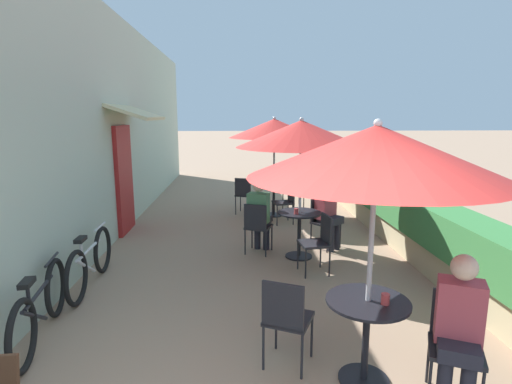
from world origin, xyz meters
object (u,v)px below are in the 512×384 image
(cafe_chair_near_left, at_px, (456,338))
(seated_patron_mid_left, at_px, (328,210))
(seated_patron_near_left, at_px, (459,325))
(coffee_cup_mid, at_px, (296,211))
(patio_umbrella_mid, at_px, (301,134))
(patio_table_far, at_px, (274,193))
(cafe_chair_mid_back, at_px, (319,239))
(cafe_chair_far_back, at_px, (291,189))
(cafe_chair_far_left, at_px, (244,193))
(patio_umbrella_far, at_px, (274,128))
(patio_table_mid, at_px, (299,226))
(cafe_chair_mid_right, at_px, (257,224))
(bicycle_leaning, at_px, (41,307))
(coffee_cup_near, at_px, (385,299))
(seated_patron_mid_right, at_px, (259,213))
(cafe_chair_mid_left, at_px, (323,218))
(bicycle_second, at_px, (90,261))
(coffee_cup_far, at_px, (277,181))
(cafe_chair_far_right, at_px, (286,199))
(patio_table_near, at_px, (366,326))
(cafe_chair_near_right, at_px, (286,316))
(patio_umbrella_near, at_px, (376,152))

(cafe_chair_near_left, xyz_separation_m, seated_patron_mid_left, (-0.19, 3.75, 0.17))
(seated_patron_near_left, relative_size, coffee_cup_mid, 13.89)
(patio_umbrella_mid, relative_size, patio_table_far, 2.99)
(seated_patron_mid_left, distance_m, cafe_chair_mid_back, 1.16)
(cafe_chair_near_left, bearing_deg, cafe_chair_far_back, -61.91)
(patio_table_far, bearing_deg, cafe_chair_far_left, 167.27)
(coffee_cup_mid, relative_size, patio_umbrella_far, 0.04)
(patio_table_mid, xyz_separation_m, cafe_chair_mid_right, (-0.67, 0.18, -0.01))
(seated_patron_near_left, xyz_separation_m, seated_patron_mid_left, (-0.14, 3.86, 0.00))
(seated_patron_mid_left, xyz_separation_m, bicycle_leaning, (-3.59, -2.72, -0.33))
(coffee_cup_near, distance_m, seated_patron_mid_right, 3.59)
(cafe_chair_mid_back, relative_size, cafe_chair_far_left, 1.00)
(cafe_chair_mid_left, bearing_deg, seated_patron_near_left, 54.13)
(seated_patron_mid_right, distance_m, bicycle_second, 2.71)
(cafe_chair_mid_left, xyz_separation_m, coffee_cup_far, (-0.57, 2.33, 0.29))
(cafe_chair_far_left, height_order, cafe_chair_far_back, same)
(coffee_cup_far, bearing_deg, cafe_chair_far_left, 170.96)
(seated_patron_mid_left, distance_m, patio_table_far, 2.50)
(seated_patron_near_left, relative_size, patio_table_far, 1.65)
(cafe_chair_mid_left, height_order, cafe_chair_far_right, same)
(seated_patron_mid_right, height_order, cafe_chair_mid_back, seated_patron_mid_right)
(bicycle_leaning, bearing_deg, coffee_cup_far, 51.54)
(cafe_chair_mid_back, xyz_separation_m, cafe_chair_far_left, (-1.02, 3.62, 0.00))
(cafe_chair_near_left, bearing_deg, patio_table_far, -57.24)
(patio_table_near, bearing_deg, coffee_cup_near, -34.05)
(patio_table_mid, height_order, coffee_cup_far, coffee_cup_far)
(seated_patron_mid_left, height_order, cafe_chair_far_right, seated_patron_mid_left)
(patio_table_mid, bearing_deg, cafe_chair_near_left, -77.38)
(cafe_chair_near_right, xyz_separation_m, bicycle_leaning, (-2.45, 0.60, -0.16))
(patio_table_near, distance_m, coffee_cup_far, 5.97)
(cafe_chair_near_right, bearing_deg, cafe_chair_mid_right, 116.20)
(seated_patron_mid_right, height_order, coffee_cup_far, seated_patron_mid_right)
(cafe_chair_mid_left, bearing_deg, patio_umbrella_far, -113.28)
(patio_table_near, bearing_deg, seated_patron_near_left, -27.31)
(patio_table_far, bearing_deg, patio_umbrella_mid, -86.84)
(patio_table_mid, xyz_separation_m, seated_patron_mid_left, (0.56, 0.41, 0.16))
(seated_patron_mid_right, relative_size, cafe_chair_far_right, 1.44)
(coffee_cup_near, bearing_deg, cafe_chair_mid_back, 90.45)
(patio_umbrella_mid, bearing_deg, cafe_chair_near_left, -77.38)
(seated_patron_near_left, relative_size, patio_umbrella_mid, 0.55)
(patio_table_near, height_order, bicycle_second, bicycle_second)
(cafe_chair_near_left, xyz_separation_m, cafe_chair_far_right, (-0.70, 5.47, 0.00))
(seated_patron_near_left, bearing_deg, cafe_chair_mid_left, -62.53)
(seated_patron_mid_left, relative_size, cafe_chair_mid_back, 1.44)
(patio_umbrella_near, bearing_deg, seated_patron_mid_right, 101.92)
(cafe_chair_mid_left, bearing_deg, bicycle_second, -15.40)
(coffee_cup_near, height_order, coffee_cup_far, same)
(patio_umbrella_mid, height_order, cafe_chair_mid_left, patio_umbrella_mid)
(cafe_chair_near_left, xyz_separation_m, cafe_chair_mid_right, (-1.42, 3.52, 0.00))
(patio_table_near, relative_size, bicycle_second, 0.44)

